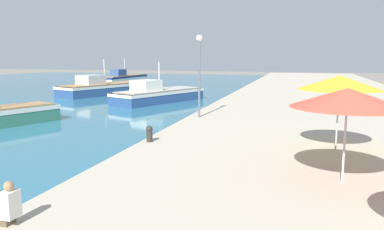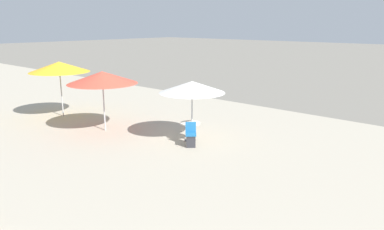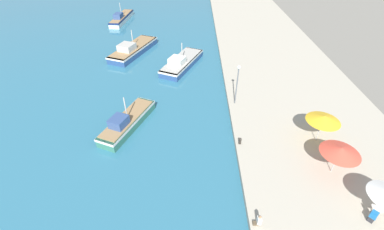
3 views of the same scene
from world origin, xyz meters
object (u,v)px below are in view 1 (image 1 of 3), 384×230
fishing_boat_distant (124,78)px  cafe_umbrella_striped (340,83)px  cafe_umbrella_white (347,98)px  mooring_bollard (149,133)px  lamppost (199,62)px  person_at_quay (8,206)px  fishing_boat_mid (158,94)px  fishing_boat_far (104,88)px

fishing_boat_distant → cafe_umbrella_striped: 45.41m
cafe_umbrella_striped → cafe_umbrella_white: bearing=-92.1°
fishing_boat_distant → cafe_umbrella_white: fishing_boat_distant is taller
mooring_bollard → lamppost: lamppost is taller
person_at_quay → fishing_boat_distant: bearing=113.6°
fishing_boat_mid → mooring_bollard: fishing_boat_mid is taller
fishing_boat_mid → lamppost: 12.17m
fishing_boat_distant → cafe_umbrella_white: size_ratio=3.54×
cafe_umbrella_white → mooring_bollard: bearing=155.7°
person_at_quay → lamppost: size_ratio=0.20×
person_at_quay → mooring_bollard: 7.75m
cafe_umbrella_white → cafe_umbrella_striped: cafe_umbrella_striped is taller
mooring_bollard → lamppost: size_ratio=0.14×
fishing_boat_mid → lamppost: bearing=-34.8°
fishing_boat_mid → mooring_bollard: size_ratio=14.40×
fishing_boat_distant → person_at_quay: (19.68, -45.09, 0.20)m
fishing_boat_mid → cafe_umbrella_white: (12.95, -19.60, 2.14)m
lamppost → person_at_quay: bearing=-90.7°
fishing_boat_mid → cafe_umbrella_striped: size_ratio=3.24×
cafe_umbrella_striped → lamppost: 8.99m
cafe_umbrella_white → mooring_bollard: size_ratio=4.53×
fishing_boat_far → fishing_boat_distant: size_ratio=1.01×
cafe_umbrella_striped → fishing_boat_mid: bearing=129.5°
fishing_boat_far → person_at_quay: bearing=-43.6°
fishing_boat_distant → person_at_quay: fishing_boat_distant is taller
lamppost → mooring_bollard: bearing=-92.7°
cafe_umbrella_striped → mooring_bollard: (-7.06, -0.60, -2.12)m
fishing_boat_mid → fishing_boat_far: size_ratio=0.89×
fishing_boat_far → cafe_umbrella_striped: 29.35m
cafe_umbrella_white → cafe_umbrella_striped: 3.73m
fishing_boat_mid → cafe_umbrella_striped: fishing_boat_mid is taller
fishing_boat_far → lamppost: lamppost is taller
cafe_umbrella_striped → mooring_bollard: cafe_umbrella_striped is taller
fishing_boat_mid → mooring_bollard: 17.54m
fishing_boat_mid → lamppost: (6.34, -9.97, 2.92)m
fishing_boat_distant → mooring_bollard: bearing=-57.7°
fishing_boat_mid → fishing_boat_distant: 24.86m
fishing_boat_distant → lamppost: bearing=-52.6°
fishing_boat_distant → person_at_quay: 49.20m
fishing_boat_mid → person_at_quay: fishing_boat_mid is taller
cafe_umbrella_striped → mooring_bollard: 7.40m
fishing_boat_mid → fishing_boat_far: bearing=172.3°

